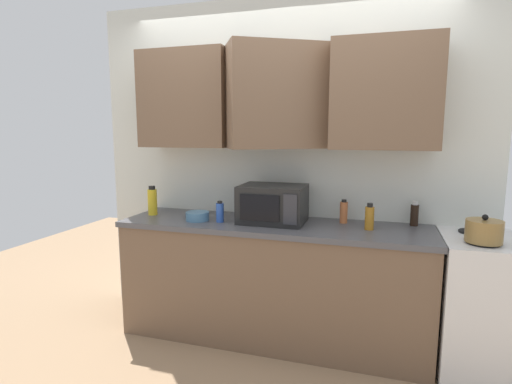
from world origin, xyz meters
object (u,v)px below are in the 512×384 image
object	(u,v)px
kettle	(484,231)
bottle_blue_cleaner	(220,212)
bottle_spice_jar	(344,212)
bowl_ceramic_small	(197,216)
bottle_amber_vinegar	(369,218)
microwave	(273,204)
stove_range	(501,308)
bottle_soy_dark	(414,214)
bottle_yellow_mustard	(152,201)

from	to	relation	value
kettle	bottle_blue_cleaner	size ratio (longest dim) A/B	1.32
bottle_blue_cleaner	bottle_spice_jar	distance (m)	0.92
kettle	bowl_ceramic_small	world-z (taller)	kettle
bottle_spice_jar	bottle_amber_vinegar	world-z (taller)	bottle_amber_vinegar
kettle	bottle_spice_jar	world-z (taller)	kettle
microwave	bottle_spice_jar	bearing A→B (deg)	14.68
microwave	bottle_blue_cleaner	bearing A→B (deg)	-163.84
stove_range	kettle	bearing A→B (deg)	-140.53
microwave	bowl_ceramic_small	xyz separation A→B (m)	(-0.57, -0.11, -0.11)
bottle_blue_cleaner	bowl_ceramic_small	size ratio (longest dim) A/B	0.89
bottle_spice_jar	bowl_ceramic_small	distance (m)	1.10
stove_range	bowl_ceramic_small	xyz separation A→B (m)	(-2.11, -0.06, 0.48)
stove_range	bottle_amber_vinegar	distance (m)	1.00
bottle_spice_jar	bottle_soy_dark	bearing A→B (deg)	6.97
bottle_soy_dark	bowl_ceramic_small	bearing A→B (deg)	-169.01
bottle_soy_dark	bottle_yellow_mustard	bearing A→B (deg)	-173.73
kettle	bottle_blue_cleaner	xyz separation A→B (m)	(-1.75, 0.08, -0.00)
bottle_soy_dark	microwave	bearing A→B (deg)	-169.07
kettle	bowl_ceramic_small	bearing A→B (deg)	177.70
stove_range	bottle_spice_jar	xyz separation A→B (m)	(-1.03, 0.18, 0.53)
kettle	stove_range	bearing A→B (deg)	39.47
stove_range	bottle_yellow_mustard	bearing A→B (deg)	179.50
bottle_soy_dark	bottle_yellow_mustard	distance (m)	2.02
microwave	bottle_yellow_mustard	xyz separation A→B (m)	(-1.01, -0.03, -0.03)
bottle_soy_dark	bottle_spice_jar	distance (m)	0.50
bottle_spice_jar	bottle_yellow_mustard	bearing A→B (deg)	-173.96
bottle_soy_dark	bottle_spice_jar	xyz separation A→B (m)	(-0.50, -0.06, -0.00)
kettle	bottle_yellow_mustard	size ratio (longest dim) A/B	0.89
bottle_soy_dark	bottle_blue_cleaner	distance (m)	1.42
microwave	bottle_yellow_mustard	bearing A→B (deg)	-178.48
stove_range	bottle_soy_dark	xyz separation A→B (m)	(-0.53, 0.24, 0.53)
stove_range	bottle_yellow_mustard	distance (m)	2.61
bottle_blue_cleaner	bowl_ceramic_small	xyz separation A→B (m)	(-0.19, -0.00, -0.04)
kettle	microwave	distance (m)	1.38
bottle_blue_cleaner	bottle_spice_jar	bearing A→B (deg)	15.32
bottle_yellow_mustard	bowl_ceramic_small	size ratio (longest dim) A/B	1.33
bottle_blue_cleaner	bottle_yellow_mustard	bearing A→B (deg)	172.40
kettle	bottle_spice_jar	xyz separation A→B (m)	(-0.86, 0.32, 0.00)
bowl_ceramic_small	microwave	bearing A→B (deg)	11.10
stove_range	bottle_amber_vinegar	world-z (taller)	bottle_amber_vinegar
kettle	bottle_soy_dark	bearing A→B (deg)	133.62
bowl_ceramic_small	bottle_yellow_mustard	bearing A→B (deg)	169.14
bottle_blue_cleaner	bottle_amber_vinegar	world-z (taller)	bottle_amber_vinegar
bottle_blue_cleaner	bowl_ceramic_small	bearing A→B (deg)	-179.72
bottle_spice_jar	kettle	bearing A→B (deg)	-20.54
bottle_yellow_mustard	microwave	bearing A→B (deg)	1.52
bottle_soy_dark	bottle_amber_vinegar	size ratio (longest dim) A/B	0.96
stove_range	bottle_spice_jar	bearing A→B (deg)	169.96
bottle_blue_cleaner	bottle_amber_vinegar	distance (m)	1.08
bowl_ceramic_small	kettle	bearing A→B (deg)	-2.30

